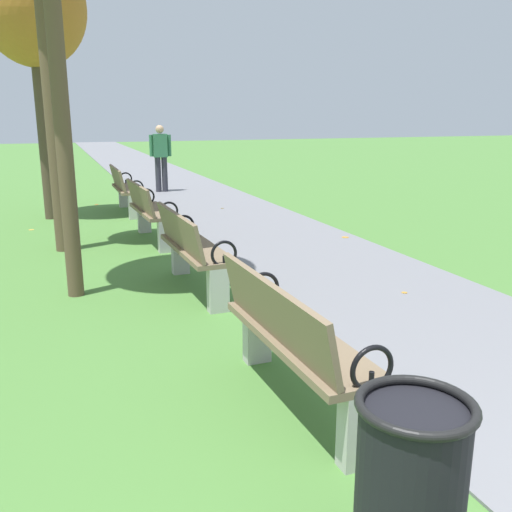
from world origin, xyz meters
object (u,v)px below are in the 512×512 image
object	(u,v)px
park_bench_2	(292,339)
tree_3	(33,11)
pedestrian_walking	(161,155)
park_bench_4	(150,211)
trash_bin	(409,494)
park_bench_5	(125,188)
park_bench_3	(192,249)

from	to	relation	value
park_bench_2	tree_3	xyz separation A→B (m)	(-1.40, 7.95, 3.14)
pedestrian_walking	park_bench_4	bearing A→B (deg)	-102.79
park_bench_2	trash_bin	distance (m)	1.52
park_bench_4	park_bench_5	distance (m)	2.76
pedestrian_walking	park_bench_2	bearing A→B (deg)	-96.57
park_bench_4	park_bench_2	bearing A→B (deg)	-90.00
park_bench_2	park_bench_3	distance (m)	2.69
park_bench_3	tree_3	xyz separation A→B (m)	(-1.40, 5.26, 3.14)
tree_3	trash_bin	bearing A→B (deg)	-82.47
trash_bin	park_bench_3	bearing A→B (deg)	87.99
park_bench_4	tree_3	distance (m)	4.33
pedestrian_walking	trash_bin	size ratio (longest dim) A/B	1.93
tree_3	park_bench_5	bearing A→B (deg)	5.48
park_bench_2	park_bench_4	xyz separation A→B (m)	(0.00, 5.33, 0.00)
park_bench_5	trash_bin	distance (m)	9.60
tree_3	trash_bin	xyz separation A→B (m)	(1.25, -9.47, -3.20)
tree_3	park_bench_2	bearing A→B (deg)	-80.03
park_bench_2	park_bench_5	distance (m)	8.09
tree_3	pedestrian_walking	xyz separation A→B (m)	(2.64, 2.85, -2.69)
park_bench_2	trash_bin	size ratio (longest dim) A/B	1.92
park_bench_2	park_bench_4	size ratio (longest dim) A/B	1.00
park_bench_4	park_bench_5	xyz separation A→B (m)	(-0.00, 2.76, 0.00)
park_bench_2	tree_3	bearing A→B (deg)	99.97
park_bench_2	pedestrian_walking	bearing A→B (deg)	83.43
tree_3	park_bench_4	bearing A→B (deg)	-61.99
park_bench_5	tree_3	xyz separation A→B (m)	(-1.40, -0.13, 3.14)
park_bench_2	park_bench_4	bearing A→B (deg)	90.00
park_bench_2	tree_3	size ratio (longest dim) A/B	0.35
park_bench_3	park_bench_5	size ratio (longest dim) A/B	1.01
park_bench_3	trash_bin	distance (m)	4.21
trash_bin	park_bench_4	bearing A→B (deg)	88.77
park_bench_3	pedestrian_walking	world-z (taller)	pedestrian_walking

